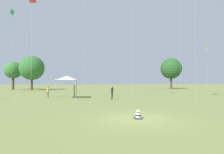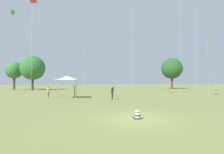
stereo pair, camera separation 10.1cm
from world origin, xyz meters
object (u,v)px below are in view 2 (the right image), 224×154
object	(u,v)px
person_standing_2	(48,90)
kite_8	(33,3)
person_standing_5	(75,90)
canopy_tent	(67,78)
person_standing_4	(112,92)
distant_tree_1	(172,69)
distant_tree_0	(14,70)
kite_0	(208,46)
person_standing_3	(113,90)
kite_1	(13,17)
seated_toddler	(137,115)
distant_tree_2	(33,68)

from	to	relation	value
person_standing_2	kite_8	size ratio (longest dim) A/B	0.10
person_standing_5	canopy_tent	distance (m)	2.58
person_standing_4	canopy_tent	bearing A→B (deg)	-149.57
distant_tree_1	distant_tree_0	bearing A→B (deg)	175.58
person_standing_2	kite_0	bearing A→B (deg)	31.41
canopy_tent	distant_tree_1	xyz separation A→B (m)	(31.95, 28.11, 3.94)
kite_8	kite_0	bearing A→B (deg)	-132.33
canopy_tent	person_standing_3	bearing A→B (deg)	19.47
canopy_tent	kite_1	bearing A→B (deg)	141.25
seated_toddler	distant_tree_0	world-z (taller)	distant_tree_0
person_standing_5	distant_tree_0	world-z (taller)	distant_tree_0
seated_toddler	person_standing_4	distance (m)	11.78
person_standing_2	distant_tree_2	size ratio (longest dim) A/B	0.18
kite_8	kite_1	bearing A→B (deg)	54.99
person_standing_3	person_standing_5	size ratio (longest dim) A/B	0.90
kite_0	kite_8	world-z (taller)	kite_8
seated_toddler	kite_8	bearing A→B (deg)	116.31
distant_tree_0	person_standing_3	bearing A→B (deg)	-51.12
kite_0	kite_1	xyz separation A→B (m)	(-30.30, 8.88, 5.53)
person_standing_3	person_standing_5	bearing A→B (deg)	89.80
person_standing_5	kite_0	size ratio (longest dim) A/B	0.21
kite_0	kite_8	xyz separation A→B (m)	(-27.05, 8.32, 8.10)
person_standing_4	distant_tree_1	xyz separation A→B (m)	(26.28, 30.80, 5.71)
person_standing_3	distant_tree_0	xyz separation A→B (m)	(-23.79, 29.50, 4.77)
person_standing_2	person_standing_5	world-z (taller)	person_standing_5
person_standing_4	kite_8	distance (m)	21.31
person_standing_4	distant_tree_0	bearing A→B (deg)	179.08
kite_8	distant_tree_2	xyz separation A→B (m)	(-4.47, 19.73, -9.67)
person_standing_3	seated_toddler	bearing A→B (deg)	166.30
kite_1	distant_tree_2	bearing A→B (deg)	-109.00
person_standing_3	person_standing_4	world-z (taller)	person_standing_4
kite_1	kite_8	distance (m)	4.18
kite_8	distant_tree_2	bearing A→B (deg)	-12.47
person_standing_4	distant_tree_2	xyz separation A→B (m)	(-16.35, 29.45, 5.10)
kite_8	seated_toddler	bearing A→B (deg)	-177.96
person_standing_4	canopy_tent	xyz separation A→B (m)	(-5.67, 2.69, 1.77)
seated_toddler	distant_tree_0	bearing A→B (deg)	114.30
person_standing_4	distant_tree_1	distance (m)	40.89
person_standing_4	person_standing_5	xyz separation A→B (m)	(-4.68, 4.38, 0.10)
person_standing_3	distant_tree_0	bearing A→B (deg)	31.70
kite_8	distant_tree_0	bearing A→B (deg)	-1.76
person_standing_2	kite_0	xyz separation A→B (m)	(23.63, -3.65, 6.63)
person_standing_3	person_standing_4	xyz separation A→B (m)	(-1.11, -5.09, 0.02)
distant_tree_2	distant_tree_0	bearing A→B (deg)	140.94
seated_toddler	person_standing_2	size ratio (longest dim) A/B	0.33
person_standing_2	kite_0	distance (m)	24.81
canopy_tent	distant_tree_2	size ratio (longest dim) A/B	0.32
canopy_tent	kite_1	distance (m)	16.00
person_standing_2	kite_1	distance (m)	14.82
kite_0	distant_tree_1	xyz separation A→B (m)	(11.11, 29.40, -0.96)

